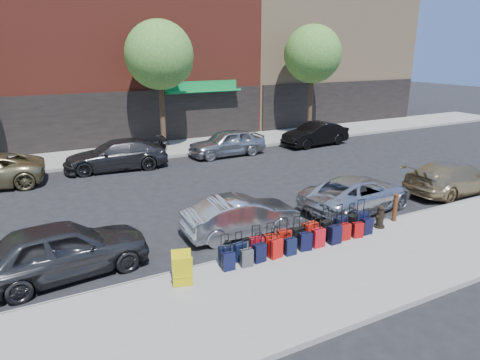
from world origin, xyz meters
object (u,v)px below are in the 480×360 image
display_rack (182,270)px  car_near_3 (454,177)px  tree_center (162,57)px  suitcase_front_5 (298,237)px  car_far_2 (227,143)px  bollard (395,207)px  car_near_0 (63,249)px  car_near_2 (357,193)px  car_far_1 (116,155)px  tree_right (314,56)px  fire_hydrant (380,217)px  car_far_3 (315,134)px  car_near_1 (242,216)px

display_rack → car_near_3: car_near_3 is taller
tree_center → suitcase_front_5: bearing=-92.7°
suitcase_front_5 → car_far_2: size_ratio=0.21×
tree_center → bollard: tree_center is taller
car_near_0 → car_near_2: car_near_0 is taller
tree_center → car_far_1: size_ratio=1.43×
tree_right → fire_hydrant: (-7.93, -14.37, -4.90)m
car_near_2 → car_far_1: bearing=26.5°
suitcase_front_5 → car_far_3: (9.53, 11.62, 0.28)m
tree_center → tree_right: size_ratio=1.00×
car_near_2 → car_far_2: bearing=-4.4°
tree_center → car_far_1: tree_center is taller
car_near_1 → car_far_2: size_ratio=0.88×
bollard → car_near_0: bearing=171.2°
bollard → suitcase_front_5: bearing=-179.0°
suitcase_front_5 → car_far_3: bearing=49.2°
tree_center → car_far_2: size_ratio=1.65×
suitcase_front_5 → car_near_3: size_ratio=0.20×
suitcase_front_5 → display_rack: size_ratio=1.07×
tree_center → car_near_1: 13.40m
tree_right → fire_hydrant: size_ratio=9.28×
car_far_2 → fire_hydrant: bearing=-2.0°
suitcase_front_5 → fire_hydrant: suitcase_front_5 is taller
car_near_0 → car_far_1: (3.62, 10.11, -0.02)m
car_near_3 → car_near_1: bearing=87.2°
car_near_1 → car_near_3: bearing=-90.4°
fire_hydrant → car_far_3: (6.29, 11.72, 0.21)m
car_near_0 → car_far_3: size_ratio=1.02×
car_near_0 → fire_hydrant: bearing=-106.8°
tree_right → display_rack: 21.61m
fire_hydrant → car_far_2: bearing=85.9°
car_near_0 → car_far_3: bearing=-64.3°
tree_center → bollard: bearing=-76.4°
suitcase_front_5 → tree_right: bearing=50.5°
tree_center → car_far_3: (8.86, -2.64, -4.69)m
tree_center → car_near_0: size_ratio=1.62×
tree_center → suitcase_front_5: size_ratio=7.70×
display_rack → car_far_3: 18.06m
fire_hydrant → car_near_3: 5.94m
tree_right → car_near_0: (-17.55, -12.57, -4.65)m
bollard → display_rack: size_ratio=1.09×
car_far_3 → car_near_2: bearing=-33.7°
car_near_3 → fire_hydrant: bearing=104.5°
car_near_2 → car_far_2: 10.03m
car_near_1 → car_near_2: bearing=-88.6°
tree_right → car_near_0: size_ratio=1.62×
suitcase_front_5 → car_near_0: bearing=163.7°
car_near_1 → car_far_3: size_ratio=0.88×
display_rack → car_far_2: (7.30, 12.31, 0.17)m
suitcase_front_5 → car_near_0: 6.61m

